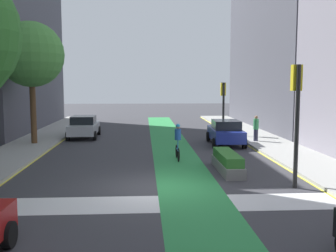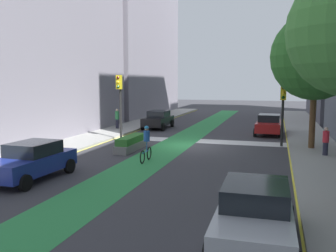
{
  "view_description": "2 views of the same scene",
  "coord_description": "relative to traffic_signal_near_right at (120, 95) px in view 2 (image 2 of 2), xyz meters",
  "views": [
    {
      "loc": [
        -0.49,
        -14.35,
        3.89
      ],
      "look_at": [
        0.72,
        5.22,
        1.74
      ],
      "focal_mm": 42.0,
      "sensor_mm": 36.0,
      "label": 1
    },
    {
      "loc": [
        -5.2,
        22.9,
        4.1
      ],
      "look_at": [
        0.49,
        3.73,
        1.7
      ],
      "focal_mm": 39.31,
      "sensor_mm": 36.0,
      "label": 2
    }
  ],
  "objects": [
    {
      "name": "ground_plane",
      "position": [
        -5.11,
        0.26,
        -3.18
      ],
      "size": [
        120.0,
        120.0,
        0.0
      ],
      "primitive_type": "plane",
      "color": "#38383D"
    },
    {
      "name": "sidewalk_right",
      "position": [
        2.39,
        0.26,
        -3.11
      ],
      "size": [
        3.0,
        60.0,
        0.15
      ],
      "primitive_type": "cube",
      "color": "#9E9E99",
      "rests_on": "ground_plane"
    },
    {
      "name": "curb_stripe_left",
      "position": [
        -11.11,
        0.26,
        -3.18
      ],
      "size": [
        0.16,
        60.0,
        0.01
      ],
      "primitive_type": "cube",
      "color": "yellow",
      "rests_on": "ground_plane"
    },
    {
      "name": "cyclist_in_lane",
      "position": [
        -3.9,
        5.49,
        -2.21
      ],
      "size": [
        0.32,
        1.73,
        1.86
      ],
      "color": "black",
      "rests_on": "ground_plane"
    },
    {
      "name": "traffic_signal_near_right",
      "position": [
        0.0,
        0.0,
        0.0
      ],
      "size": [
        0.35,
        0.52,
        4.56
      ],
      "color": "black",
      "rests_on": "ground_plane"
    },
    {
      "name": "pedestrian_sidewalk_right_a",
      "position": [
        2.74,
        -5.52,
        -2.18
      ],
      "size": [
        0.34,
        0.34,
        1.68
      ],
      "color": "#262638",
      "rests_on": "sidewalk_right"
    },
    {
      "name": "curb_stripe_right",
      "position": [
        0.89,
        0.26,
        -3.18
      ],
      "size": [
        0.16,
        60.0,
        0.01
      ],
      "primitive_type": "cube",
      "color": "yellow",
      "rests_on": "ground_plane"
    },
    {
      "name": "median_planter",
      "position": [
        -1.93,
        2.75,
        -2.78
      ],
      "size": [
        0.83,
        3.46,
        0.85
      ],
      "color": "slate",
      "rests_on": "ground_plane"
    },
    {
      "name": "car_red_left_near",
      "position": [
        -9.76,
        -6.41,
        -2.38
      ],
      "size": [
        2.14,
        4.26,
        1.57
      ],
      "color": "#A51919",
      "rests_on": "ground_plane"
    },
    {
      "name": "crosswalk_band",
      "position": [
        -5.11,
        -1.74,
        -3.18
      ],
      "size": [
        12.0,
        1.8,
        0.01
      ],
      "primitive_type": "cube",
      "color": "silver",
      "rests_on": "ground_plane"
    },
    {
      "name": "traffic_signal_near_left",
      "position": [
        -10.68,
        -1.06,
        -0.43
      ],
      "size": [
        0.35,
        0.52,
        3.91
      ],
      "color": "black",
      "rests_on": "ground_plane"
    },
    {
      "name": "car_silver_left_far",
      "position": [
        -9.88,
        14.04,
        -2.38
      ],
      "size": [
        2.07,
        4.22,
        1.57
      ],
      "color": "#B2B7BF",
      "rests_on": "ground_plane"
    },
    {
      "name": "car_blue_right_far",
      "position": [
        -0.46,
        10.21,
        -2.38
      ],
      "size": [
        2.15,
        4.26,
        1.57
      ],
      "color": "navy",
      "rests_on": "ground_plane"
    },
    {
      "name": "buildings_right_row",
      "position": [
        7.58,
        -3.06,
        7.04
      ],
      "size": [
        7.66,
        58.68,
        25.72
      ],
      "color": "gray",
      "rests_on": "ground_plane"
    },
    {
      "name": "car_black_right_near",
      "position": [
        -0.27,
        -7.61,
        -2.38
      ],
      "size": [
        2.06,
        4.22,
        1.57
      ],
      "color": "black",
      "rests_on": "ground_plane"
    },
    {
      "name": "bike_lane_paint",
      "position": [
        -3.93,
        0.26,
        -3.18
      ],
      "size": [
        2.4,
        60.0,
        0.01
      ],
      "primitive_type": "cube",
      "color": "#2D8C47",
      "rests_on": "ground_plane"
    },
    {
      "name": "street_tree_near",
      "position": [
        -12.38,
        -0.24,
        2.4
      ],
      "size": [
        5.17,
        5.17,
        8.03
      ],
      "color": "brown",
      "rests_on": "sidewalk_left"
    },
    {
      "name": "pedestrian_sidewalk_left_a",
      "position": [
        -12.91,
        1.93,
        -2.26
      ],
      "size": [
        0.34,
        0.34,
        1.53
      ],
      "color": "#262638",
      "rests_on": "sidewalk_left"
    },
    {
      "name": "sidewalk_left",
      "position": [
        -12.61,
        0.26,
        -3.11
      ],
      "size": [
        3.0,
        60.0,
        0.15
      ],
      "primitive_type": "cube",
      "color": "#9E9E99",
      "rests_on": "ground_plane"
    }
  ]
}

